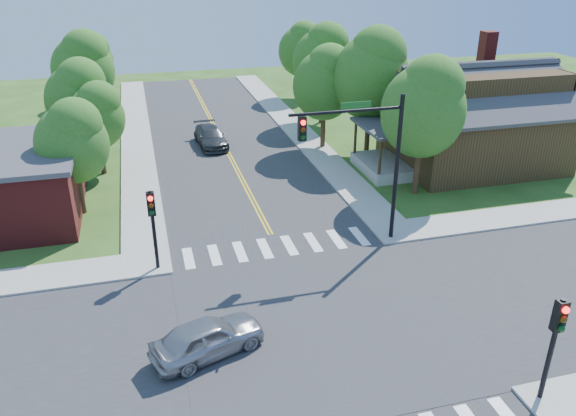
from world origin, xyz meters
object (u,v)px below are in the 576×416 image
object	(u,v)px
signal_pole_se	(556,332)
house_ne	(474,114)
car_silver	(208,338)
signal_pole_nw	(152,216)
signal_mast_ne	(364,148)
car_dgrey	(211,137)

from	to	relation	value
signal_pole_se	house_ne	distance (m)	22.03
car_silver	house_ne	bearing A→B (deg)	-71.52
signal_pole_nw	car_silver	xyz separation A→B (m)	(1.39, -6.25, -1.98)
house_ne	car_silver	bearing A→B (deg)	-142.34
signal_mast_ne	house_ne	distance (m)	14.23
signal_mast_ne	car_dgrey	xyz separation A→B (m)	(-4.84, 16.49, -4.18)
house_ne	car_silver	xyz separation A→B (m)	(-19.32, -14.91, -2.64)
car_silver	car_dgrey	xyz separation A→B (m)	(3.28, 22.75, -0.02)
signal_mast_ne	car_dgrey	world-z (taller)	signal_mast_ne
car_silver	car_dgrey	world-z (taller)	car_silver
signal_mast_ne	signal_pole_nw	world-z (taller)	signal_mast_ne
car_silver	car_dgrey	size ratio (longest dim) A/B	0.92
signal_mast_ne	signal_pole_se	size ratio (longest dim) A/B	1.89
signal_pole_nw	car_silver	distance (m)	6.70
signal_pole_nw	car_silver	bearing A→B (deg)	-77.46
signal_mast_ne	signal_pole_se	xyz separation A→B (m)	(1.69, -11.21, -2.19)
signal_pole_nw	house_ne	world-z (taller)	house_ne
signal_pole_nw	house_ne	size ratio (longest dim) A/B	0.29
signal_pole_nw	car_silver	size ratio (longest dim) A/B	0.88
signal_mast_ne	signal_pole_nw	xyz separation A→B (m)	(-9.51, -0.01, -2.19)
signal_mast_ne	house_ne	world-z (taller)	signal_mast_ne
signal_pole_se	signal_pole_nw	distance (m)	15.84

